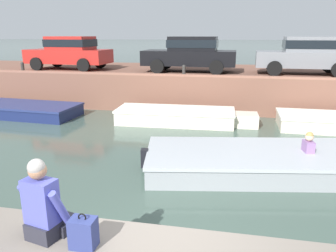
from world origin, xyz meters
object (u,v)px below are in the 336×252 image
at_px(boat_moored_west_navy, 15,109).
at_px(car_left_inner_black, 191,53).
at_px(motorboat_passing, 282,162).
at_px(mooring_bollard_mid, 184,70).
at_px(mooring_bollard_west, 23,67).
at_px(boat_moored_central_cream, 181,116).
at_px(car_leftmost_red, 70,51).
at_px(bottle_drink, 54,223).
at_px(car_centre_grey, 306,54).
at_px(backpack_on_ledge, 84,233).
at_px(person_seated_left, 45,207).

distance_m(boat_moored_west_navy, car_left_inner_black, 7.78).
distance_m(motorboat_passing, mooring_bollard_mid, 6.68).
bearing_deg(boat_moored_west_navy, mooring_bollard_west, 110.36).
xyz_separation_m(boat_moored_west_navy, boat_moored_central_cream, (6.81, 0.03, 0.03)).
bearing_deg(car_leftmost_red, bottle_drink, -63.97).
height_order(car_centre_grey, mooring_bollard_west, car_centre_grey).
bearing_deg(car_leftmost_red, mooring_bollard_mid, -14.85).
bearing_deg(backpack_on_ledge, person_seated_left, 168.77).
xyz_separation_m(boat_moored_central_cream, mooring_bollard_west, (-7.47, 1.76, 1.50)).
relative_size(car_leftmost_red, bottle_drink, 19.44).
xyz_separation_m(car_leftmost_red, mooring_bollard_mid, (5.75, -1.52, -0.61)).
height_order(car_left_inner_black, bottle_drink, car_left_inner_black).
bearing_deg(boat_moored_central_cream, car_centre_grey, 34.74).
distance_m(car_centre_grey, mooring_bollard_west, 12.32).
height_order(car_centre_grey, mooring_bollard_mid, car_centre_grey).
relative_size(car_left_inner_black, car_centre_grey, 1.04).
height_order(motorboat_passing, mooring_bollard_west, mooring_bollard_west).
bearing_deg(mooring_bollard_west, bottle_drink, -54.51).
relative_size(car_centre_grey, mooring_bollard_mid, 8.91).
bearing_deg(mooring_bollard_west, mooring_bollard_mid, 0.00).
bearing_deg(person_seated_left, car_centre_grey, 67.24).
bearing_deg(car_centre_grey, motorboat_passing, -103.35).
relative_size(boat_moored_west_navy, motorboat_passing, 0.82).
xyz_separation_m(mooring_bollard_mid, person_seated_left, (-0.05, -10.30, -0.48)).
bearing_deg(boat_moored_central_cream, bottle_drink, -91.41).
bearing_deg(bottle_drink, person_seated_left, -98.36).
distance_m(boat_moored_central_cream, car_left_inner_black, 3.91).
relative_size(car_centre_grey, backpack_on_ledge, 9.72).
height_order(mooring_bollard_west, backpack_on_ledge, mooring_bollard_west).
distance_m(motorboat_passing, bottle_drink, 5.61).
xyz_separation_m(person_seated_left, bottle_drink, (0.02, 0.11, -0.28)).
bearing_deg(person_seated_left, car_left_inner_black, 89.40).
xyz_separation_m(mooring_bollard_west, person_seated_left, (7.25, -10.30, -0.48)).
bearing_deg(motorboat_passing, person_seated_left, -125.08).
bearing_deg(motorboat_passing, boat_moored_west_navy, 158.48).
bearing_deg(backpack_on_ledge, boat_moored_west_navy, 129.46).
distance_m(boat_moored_west_navy, bottle_drink, 10.71).
bearing_deg(car_left_inner_black, boat_moored_west_navy, -153.71).
distance_m(mooring_bollard_west, person_seated_left, 12.60).
height_order(mooring_bollard_mid, person_seated_left, mooring_bollard_mid).
relative_size(car_left_inner_black, mooring_bollard_mid, 9.23).
distance_m(boat_moored_west_navy, backpack_on_ledge, 11.19).
bearing_deg(bottle_drink, car_left_inner_black, 89.47).
xyz_separation_m(motorboat_passing, person_seated_left, (-3.25, -4.63, 1.03)).
height_order(boat_moored_west_navy, person_seated_left, person_seated_left).
relative_size(boat_moored_central_cream, motorboat_passing, 0.72).
xyz_separation_m(car_left_inner_black, mooring_bollard_west, (-7.37, -1.53, -0.61)).
bearing_deg(car_left_inner_black, backpack_on_ledge, -88.18).
bearing_deg(motorboat_passing, mooring_bollard_mid, 119.50).
relative_size(motorboat_passing, mooring_bollard_mid, 15.97).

